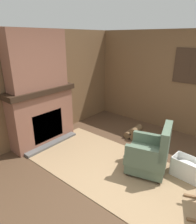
# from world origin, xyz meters

# --- Properties ---
(ground_plane) EXTENTS (14.00, 14.00, 0.00)m
(ground_plane) POSITION_xyz_m (0.00, 0.00, 0.00)
(ground_plane) COLOR #4C3523
(wood_panel_wall_left) EXTENTS (0.06, 5.62, 2.47)m
(wood_panel_wall_left) POSITION_xyz_m (-2.54, 0.00, 1.23)
(wood_panel_wall_left) COLOR brown
(wood_panel_wall_left) RESTS_ON ground
(wood_panel_wall_back) EXTENTS (5.62, 0.09, 2.47)m
(wood_panel_wall_back) POSITION_xyz_m (-0.00, 2.54, 1.24)
(wood_panel_wall_back) COLOR brown
(wood_panel_wall_back) RESTS_ON ground
(fireplace_hearth) EXTENTS (0.61, 1.56, 1.27)m
(fireplace_hearth) POSITION_xyz_m (-2.30, 0.00, 0.63)
(fireplace_hearth) COLOR brown
(fireplace_hearth) RESTS_ON ground
(chimney_breast) EXTENTS (0.35, 1.29, 1.17)m
(chimney_breast) POSITION_xyz_m (-2.31, 0.00, 1.86)
(chimney_breast) COLOR brown
(chimney_breast) RESTS_ON fireplace_hearth
(area_rug) EXTENTS (3.67, 1.66, 0.01)m
(area_rug) POSITION_xyz_m (-0.37, 0.17, 0.01)
(area_rug) COLOR #997A56
(area_rug) RESTS_ON ground
(armchair) EXTENTS (0.83, 0.81, 0.93)m
(armchair) POSITION_xyz_m (0.06, 0.51, 0.34)
(armchair) COLOR #516651
(armchair) RESTS_ON ground
(firewood_stack) EXTENTS (0.50, 0.40, 0.29)m
(firewood_stack) POSITION_xyz_m (-0.76, 1.52, 0.11)
(firewood_stack) COLOR brown
(firewood_stack) RESTS_ON ground
(laundry_basket) EXTENTS (0.54, 0.35, 0.36)m
(laundry_basket) POSITION_xyz_m (0.65, 0.80, 0.18)
(laundry_basket) COLOR white
(laundry_basket) RESTS_ON ground
(oil_lamp_vase) EXTENTS (0.10, 0.10, 0.29)m
(oil_lamp_vase) POSITION_xyz_m (-2.35, -0.23, 1.37)
(oil_lamp_vase) COLOR #99B29E
(oil_lamp_vase) RESTS_ON fireplace_hearth
(storage_case) EXTENTS (0.14, 0.26, 0.16)m
(storage_case) POSITION_xyz_m (-2.35, 0.11, 1.35)
(storage_case) COLOR gray
(storage_case) RESTS_ON fireplace_hearth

